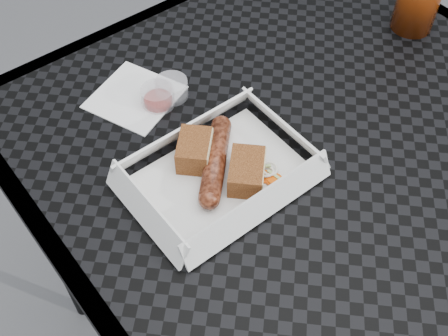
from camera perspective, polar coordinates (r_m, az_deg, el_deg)
name	(u,v)px	position (r m, az deg, el deg)	size (l,w,h in m)	color
ground	(275,331)	(1.47, 5.25, -16.18)	(60.00, 60.00, 0.00)	#535355
patio_table	(306,165)	(0.89, 8.36, 0.30)	(0.80, 0.80, 0.74)	black
food_tray	(219,176)	(0.77, -0.46, -0.83)	(0.22, 0.15, 0.00)	white
bratwurst	(216,160)	(0.76, -0.86, 0.78)	(0.12, 0.12, 0.03)	brown
bread_near	(194,150)	(0.77, -3.05, 1.80)	(0.06, 0.04, 0.04)	brown
bread_far	(246,172)	(0.75, 2.29, -0.37)	(0.07, 0.04, 0.03)	brown
veg_garnish	(265,174)	(0.77, 4.20, -0.58)	(0.03, 0.03, 0.00)	#F85C0A
napkin	(135,97)	(0.88, -9.04, 7.14)	(0.12, 0.12, 0.00)	white
condiment_cup_sauce	(158,97)	(0.86, -6.75, 7.19)	(0.05, 0.05, 0.03)	maroon
condiment_cup_empty	(172,88)	(0.87, -5.34, 8.05)	(0.05, 0.05, 0.03)	silver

